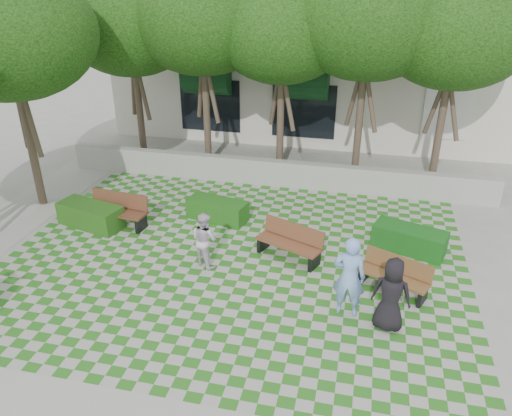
% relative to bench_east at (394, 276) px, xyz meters
% --- Properties ---
extents(ground, '(90.00, 90.00, 0.00)m').
position_rel_bench_east_xyz_m(ground, '(-4.08, -0.63, -0.42)').
color(ground, gray).
rests_on(ground, ground).
extents(lawn, '(12.00, 12.00, 0.00)m').
position_rel_bench_east_xyz_m(lawn, '(-4.08, 0.37, -0.42)').
color(lawn, '#2B721E').
rests_on(lawn, ground).
extents(retaining_wall, '(15.00, 0.36, 0.90)m').
position_rel_bench_east_xyz_m(retaining_wall, '(-4.08, 5.57, 0.03)').
color(retaining_wall, '#9E9B93').
rests_on(retaining_wall, ground).
extents(bench_east, '(1.76, 1.20, 0.88)m').
position_rel_bench_east_xyz_m(bench_east, '(0.00, 0.00, 0.00)').
color(bench_east, brown).
rests_on(bench_east, ground).
extents(bench_mid, '(1.88, 1.24, 0.94)m').
position_rel_bench_east_xyz_m(bench_mid, '(-2.67, 0.92, 0.03)').
color(bench_mid, brown).
rests_on(bench_mid, ground).
extents(bench_west, '(1.93, 0.83, 0.98)m').
position_rel_bench_east_xyz_m(bench_west, '(-7.98, 1.59, 0.05)').
color(bench_west, '#542D1C').
rests_on(bench_west, ground).
extents(hedge_east, '(2.05, 1.32, 0.67)m').
position_rel_bench_east_xyz_m(hedge_east, '(0.43, 2.02, -0.09)').
color(hedge_east, '#134916').
rests_on(hedge_east, ground).
extents(hedge_midleft, '(1.93, 1.10, 0.64)m').
position_rel_bench_east_xyz_m(hedge_midleft, '(-5.18, 2.59, -0.11)').
color(hedge_midleft, '#1B4F15').
rests_on(hedge_midleft, ground).
extents(hedge_west, '(2.11, 1.25, 0.69)m').
position_rel_bench_east_xyz_m(hedge_west, '(-8.74, 1.35, -0.08)').
color(hedge_west, '#1D4913').
rests_on(hedge_west, ground).
extents(person_blue, '(0.74, 0.51, 1.95)m').
position_rel_bench_east_xyz_m(person_blue, '(-1.04, -1.11, 0.55)').
color(person_blue, '#80A7E9').
rests_on(person_blue, ground).
extents(person_dark, '(0.91, 0.67, 1.71)m').
position_rel_bench_east_xyz_m(person_dark, '(-0.14, -1.40, 0.43)').
color(person_dark, black).
rests_on(person_dark, ground).
extents(person_white, '(0.91, 0.85, 1.49)m').
position_rel_bench_east_xyz_m(person_white, '(-4.76, 0.10, 0.32)').
color(person_white, silver).
rests_on(person_white, ground).
extents(tree_row, '(17.70, 13.40, 7.41)m').
position_rel_bench_east_xyz_m(tree_row, '(-5.94, 5.32, 4.76)').
color(tree_row, '#47382B').
rests_on(tree_row, ground).
extents(building, '(18.00, 8.92, 5.15)m').
position_rel_bench_east_xyz_m(building, '(-3.14, 13.45, 2.09)').
color(building, beige).
rests_on(building, ground).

